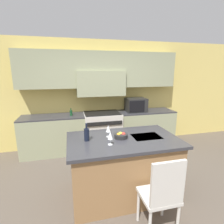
{
  "coord_description": "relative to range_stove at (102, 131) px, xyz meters",
  "views": [
    {
      "loc": [
        -0.76,
        -2.17,
        1.95
      ],
      "look_at": [
        0.0,
        0.94,
        1.19
      ],
      "focal_mm": 28.0,
      "sensor_mm": 36.0,
      "label": 1
    }
  ],
  "objects": [
    {
      "name": "back_cabinetry",
      "position": [
        -0.0,
        0.27,
        1.14
      ],
      "size": [
        10.0,
        0.46,
        2.7
      ],
      "color": "#DBC166",
      "rests_on": "ground_plane"
    },
    {
      "name": "wine_glass_near",
      "position": [
        -0.24,
        -1.91,
        0.6
      ],
      "size": [
        0.07,
        0.07,
        0.19
      ],
      "color": "white",
      "rests_on": "kitchen_island"
    },
    {
      "name": "oil_bottle_on_counter",
      "position": [
        -0.75,
        -0.02,
        0.52
      ],
      "size": [
        0.06,
        0.06,
        0.17
      ],
      "color": "#194723",
      "rests_on": "back_counter"
    },
    {
      "name": "microwave",
      "position": [
        0.89,
        0.02,
        0.62
      ],
      "size": [
        0.51,
        0.42,
        0.35
      ],
      "color": "black",
      "rests_on": "back_counter"
    },
    {
      "name": "back_counter",
      "position": [
        -0.0,
        0.02,
        -0.01
      ],
      "size": [
        3.82,
        0.62,
        0.92
      ],
      "color": "gray",
      "rests_on": "ground_plane"
    },
    {
      "name": "fruit_bowl",
      "position": [
        -0.02,
        -1.7,
        0.51
      ],
      "size": [
        0.21,
        0.21,
        0.09
      ],
      "color": "black",
      "rests_on": "kitchen_island"
    },
    {
      "name": "island_chair",
      "position": [
        0.22,
        -2.57,
        0.1
      ],
      "size": [
        0.42,
        0.4,
        1.03
      ],
      "color": "beige",
      "rests_on": "ground_plane"
    },
    {
      "name": "wine_bottle",
      "position": [
        -0.55,
        -1.69,
        0.57
      ],
      "size": [
        0.08,
        0.08,
        0.27
      ],
      "color": "black",
      "rests_on": "kitchen_island"
    },
    {
      "name": "ground_plane",
      "position": [
        -0.0,
        -1.95,
        -0.47
      ],
      "size": [
        10.0,
        10.0,
        0.0
      ],
      "primitive_type": "plane",
      "color": "brown"
    },
    {
      "name": "kitchen_island",
      "position": [
        0.01,
        -1.74,
        0.0
      ],
      "size": [
        1.69,
        1.01,
        0.94
      ],
      "color": "olive",
      "rests_on": "ground_plane"
    },
    {
      "name": "range_stove",
      "position": [
        0.0,
        0.0,
        0.0
      ],
      "size": [
        0.9,
        0.7,
        0.94
      ],
      "color": "beige",
      "rests_on": "ground_plane"
    },
    {
      "name": "wine_glass_far",
      "position": [
        -0.2,
        -1.61,
        0.6
      ],
      "size": [
        0.07,
        0.07,
        0.19
      ],
      "color": "white",
      "rests_on": "kitchen_island"
    }
  ]
}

